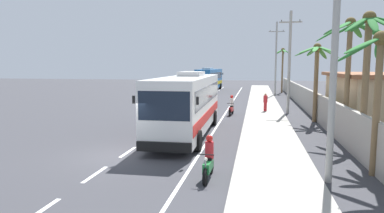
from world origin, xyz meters
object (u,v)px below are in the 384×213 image
Objects in this scene: palm_second at (349,50)px; palm_third at (283,61)px; pedestrian_near_kerb at (265,102)px; palm_farthest at (367,53)px; palm_fourth at (316,64)px; coach_bus_far_lane at (209,79)px; motorcycle_beside_bus at (231,107)px; palm_nearest at (380,69)px; utility_pole_nearest at (334,26)px; utility_pole_far at (276,58)px; coach_bus_foreground at (188,102)px; utility_pole_mid at (289,61)px; motorcycle_trailing at (209,161)px.

palm_second is 1.01× the size of palm_third.
palm_third reaches higher than pedestrian_near_kerb.
palm_fourth is at bearing 93.25° from palm_farthest.
palm_fourth is at bearing -157.62° from pedestrian_near_kerb.
palm_second is (12.56, -35.21, 3.03)m from coach_bus_far_lane.
motorcycle_beside_bus is at bearing 131.07° from palm_second.
palm_nearest reaches higher than coach_bus_far_lane.
utility_pole_nearest reaches higher than utility_pole_far.
palm_second is (7.02, -8.05, 4.31)m from motorcycle_beside_bus.
utility_pole_mid is (6.78, 10.32, 2.57)m from coach_bus_foreground.
utility_pole_mid is at bearing 102.98° from palm_second.
coach_bus_far_lane is at bearing 95.60° from coach_bus_foreground.
palm_third reaches higher than coach_bus_foreground.
palm_farthest is at bearing 33.87° from motorcycle_trailing.
motorcycle_beside_bus is (5.54, -27.15, -1.29)m from coach_bus_far_lane.
coach_bus_far_lane is at bearing 103.15° from utility_pole_nearest.
palm_fourth is (-0.76, 5.70, -0.78)m from palm_second.
utility_pole_far is 5.24m from palm_third.
palm_second is 3.96m from palm_farthest.
coach_bus_foreground is 8.33m from motorcycle_trailing.
utility_pole_nearest is 4.63m from palm_farthest.
palm_nearest reaches higher than motorcycle_beside_bus.
motorcycle_beside_bus is at bearing 91.13° from motorcycle_trailing.
utility_pole_far is at bearing 94.36° from palm_fourth.
motorcycle_trailing is 36.53m from utility_pole_far.
palm_fourth is at bearing 36.39° from coach_bus_foreground.
coach_bus_foreground is 1.73× the size of palm_third.
coach_bus_far_lane is at bearing 101.53° from motorcycle_beside_bus.
utility_pole_mid is 4.48m from palm_fourth.
utility_pole_far is (0.05, 35.61, -0.31)m from utility_pole_nearest.
motorcycle_trailing is 41.66m from palm_third.
motorcycle_beside_bus is at bearing 105.85° from utility_pole_nearest.
utility_pole_mid reaches higher than coach_bus_far_lane.
coach_bus_far_lane is 1.63× the size of palm_second.
motorcycle_beside_bus is 6.38m from utility_pole_mid.
palm_nearest is at bearing -84.26° from utility_pole_mid.
coach_bus_foreground is at bearing -103.56° from motorcycle_beside_bus.
motorcycle_beside_bus is at bearing -78.47° from coach_bus_far_lane.
motorcycle_trailing is 7.12m from palm_nearest.
coach_bus_far_lane is 44.40m from utility_pole_nearest.
palm_nearest is (1.89, 1.09, -1.44)m from utility_pole_nearest.
utility_pole_nearest is 35.61m from utility_pole_far.
palm_nearest is at bearing 13.68° from motorcycle_trailing.
utility_pole_mid reaches higher than coach_bus_foreground.
pedestrian_near_kerb is at bearing 128.33° from palm_fourth.
palm_nearest reaches higher than pedestrian_near_kerb.
utility_pole_far reaches higher than motorcycle_trailing.
pedestrian_near_kerb reaches higher than motorcycle_trailing.
pedestrian_near_kerb is at bearing -97.50° from palm_third.
coach_bus_far_lane is 7.00× the size of pedestrian_near_kerb.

